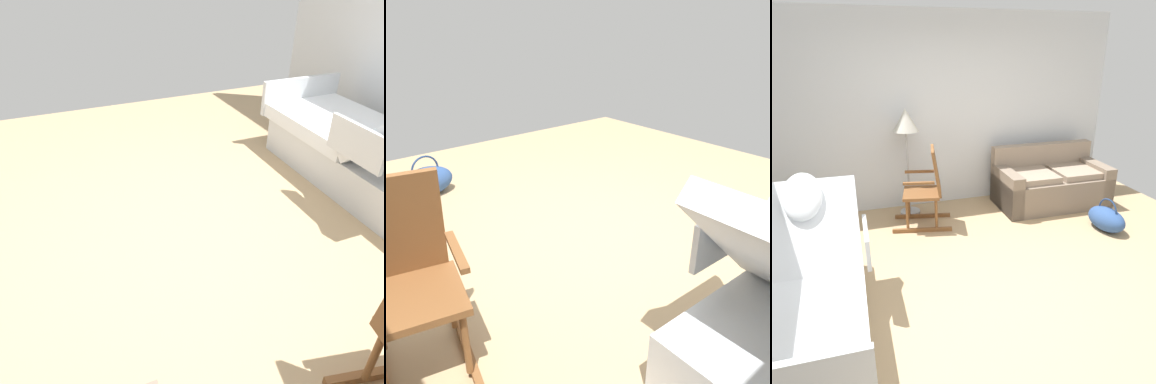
% 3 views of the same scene
% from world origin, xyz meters
% --- Properties ---
extents(ground_plane, '(6.30, 6.30, 0.00)m').
position_xyz_m(ground_plane, '(0.00, 0.00, 0.00)').
color(ground_plane, tan).
extents(hospital_bed, '(1.06, 2.08, 1.21)m').
position_xyz_m(hospital_bed, '(-1.77, -0.16, 0.32)').
color(hospital_bed, silver).
rests_on(hospital_bed, ground).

